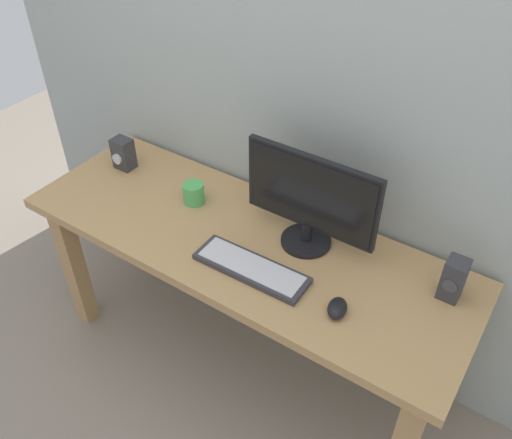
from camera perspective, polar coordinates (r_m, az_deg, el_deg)
name	(u,v)px	position (r m, az deg, el deg)	size (l,w,h in m)	color
ground_plane	(245,358)	(2.60, -1.20, -14.43)	(6.00, 6.00, 0.00)	gray
wall_back	(299,10)	(1.91, 4.53, 21.17)	(2.96, 0.04, 3.00)	#9EA8A3
desk	(243,261)	(2.12, -1.43, -4.44)	(1.77, 0.62, 0.75)	tan
monitor	(310,200)	(1.91, 5.75, 2.10)	(0.51, 0.19, 0.37)	black
keyboard_primary	(251,268)	(1.90, -0.50, -5.14)	(0.42, 0.14, 0.02)	#333338
mouse	(337,308)	(1.79, 8.57, -9.24)	(0.06, 0.09, 0.04)	black
speaker_right	(453,279)	(1.89, 20.11, -5.92)	(0.07, 0.08, 0.16)	#333338
audio_controller	(123,154)	(2.44, -13.84, 6.76)	(0.09, 0.08, 0.14)	#333338
coffee_mug	(194,193)	(2.20, -6.58, 2.78)	(0.09, 0.09, 0.09)	#4CB259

